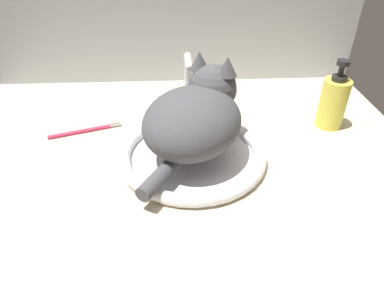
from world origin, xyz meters
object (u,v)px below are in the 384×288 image
object	(u,v)px
sink_basin	(192,154)
soap_pump_bottle	(333,102)
cat	(197,115)
faucet	(188,91)
toothbrush	(86,130)

from	to	relation	value
sink_basin	soap_pump_bottle	size ratio (longest dim) A/B	1.88
cat	sink_basin	bearing A→B (deg)	-121.12
faucet	soap_pump_bottle	size ratio (longest dim) A/B	1.08
soap_pump_bottle	toothbrush	world-z (taller)	soap_pump_bottle
cat	soap_pump_bottle	xyz separation A→B (cm)	(35.69, 11.02, -3.54)
toothbrush	sink_basin	bearing A→B (deg)	-25.51
cat	toothbrush	bearing A→B (deg)	158.61
sink_basin	faucet	distance (cm)	21.95
faucet	toothbrush	distance (cm)	28.67
cat	toothbrush	xyz separation A→B (cm)	(-27.80, 10.89, -9.80)
faucet	cat	size ratio (longest dim) A/B	0.59
cat	soap_pump_bottle	world-z (taller)	cat
cat	toothbrush	world-z (taller)	cat
sink_basin	cat	size ratio (longest dim) A/B	1.02
soap_pump_bottle	toothbrush	distance (cm)	63.79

